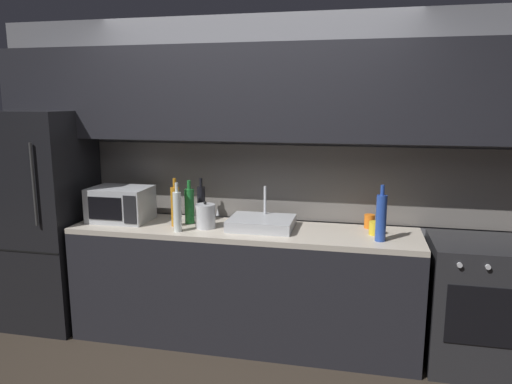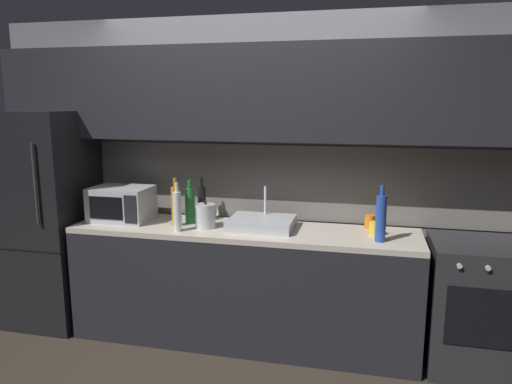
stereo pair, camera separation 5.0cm
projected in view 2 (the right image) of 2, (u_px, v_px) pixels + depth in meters
name	position (u px, v px, depth m)	size (l,w,h in m)	color
back_wall	(252.00, 139.00, 3.76)	(4.35, 0.44, 2.50)	slate
counter_run	(243.00, 285.00, 3.68)	(2.61, 0.60, 0.90)	black
refrigerator	(47.00, 218.00, 3.98)	(0.68, 0.69, 1.77)	black
oven_range	(473.00, 305.00, 3.31)	(0.60, 0.62, 0.90)	#232326
microwave	(122.00, 204.00, 3.82)	(0.46, 0.35, 0.27)	#A8AAAF
sink_basin	(262.00, 223.00, 3.59)	(0.48, 0.38, 0.30)	#ADAFB5
kettle	(206.00, 216.00, 3.60)	(0.19, 0.15, 0.20)	#B7BABF
wine_bottle_green	(190.00, 205.00, 3.73)	(0.07, 0.07, 0.34)	#1E6B2D
wine_bottle_blue	(381.00, 218.00, 3.23)	(0.07, 0.07, 0.39)	#234299
wine_bottle_amber	(176.00, 206.00, 3.65)	(0.07, 0.07, 0.37)	#B27019
wine_bottle_dark	(202.00, 202.00, 3.84)	(0.07, 0.07, 0.34)	black
wine_bottle_clear	(177.00, 211.00, 3.49)	(0.06, 0.06, 0.36)	silver
mug_orange	(370.00, 222.00, 3.58)	(0.08, 0.08, 0.10)	orange
mug_yellow	(375.00, 229.00, 3.41)	(0.09, 0.09, 0.10)	gold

